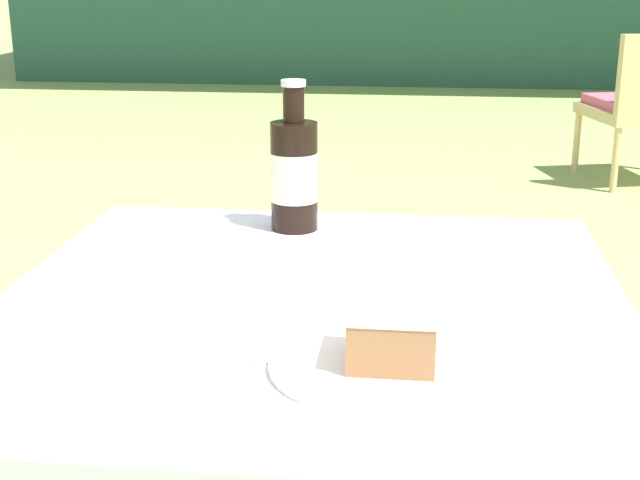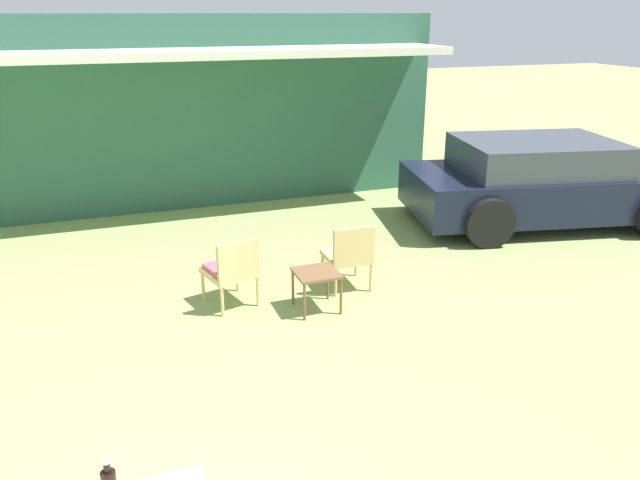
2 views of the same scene
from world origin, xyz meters
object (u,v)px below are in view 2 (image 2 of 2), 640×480
parked_car (543,182)px  wicker_chair_plain (349,253)px  wicker_chair_cushioned (232,269)px  garden_side_table (317,277)px

parked_car → wicker_chair_plain: (-3.71, -1.31, -0.19)m
parked_car → wicker_chair_cushioned: bearing=-154.2°
parked_car → garden_side_table: bearing=-146.7°
wicker_chair_cushioned → wicker_chair_plain: same height
wicker_chair_cushioned → wicker_chair_plain: (1.37, -0.03, 0.00)m
parked_car → wicker_chair_cushioned: size_ratio=5.48×
wicker_chair_plain → garden_side_table: (-0.53, -0.38, -0.05)m
parked_car → wicker_chair_cushioned: (-5.08, -1.28, -0.20)m
wicker_chair_cushioned → wicker_chair_plain: 1.37m
wicker_chair_plain → garden_side_table: 0.66m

